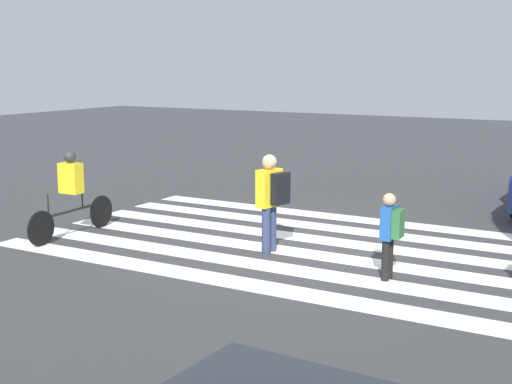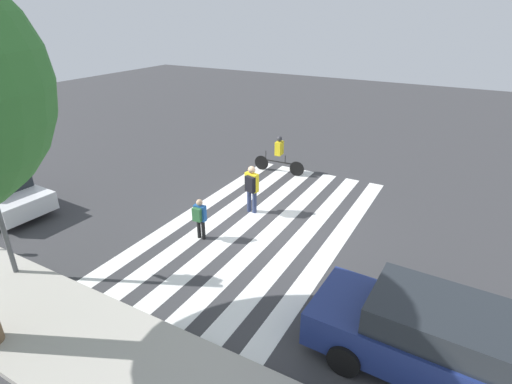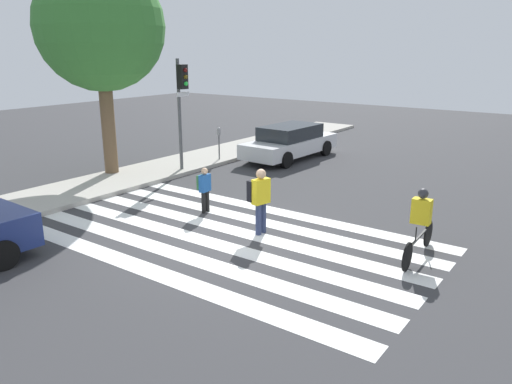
# 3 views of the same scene
# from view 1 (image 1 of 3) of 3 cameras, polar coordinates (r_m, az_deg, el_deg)

# --- Properties ---
(ground_plane) EXTENTS (60.00, 60.00, 0.00)m
(ground_plane) POSITION_cam_1_polar(r_m,az_deg,el_deg) (12.29, 5.02, -4.43)
(ground_plane) COLOR #38383A
(crosswalk_stripes) EXTENTS (5.34, 10.00, 0.01)m
(crosswalk_stripes) POSITION_cam_1_polar(r_m,az_deg,el_deg) (12.29, 5.02, -4.41)
(crosswalk_stripes) COLOR white
(crosswalk_stripes) RESTS_ON ground_plane
(pedestrian_adult_tall_backpack) EXTENTS (0.49, 0.45, 1.64)m
(pedestrian_adult_tall_backpack) POSITION_cam_1_polar(r_m,az_deg,el_deg) (11.70, 1.25, -0.30)
(pedestrian_adult_tall_backpack) COLOR navy
(pedestrian_adult_tall_backpack) RESTS_ON ground_plane
(pedestrian_adult_blue_shirt) EXTENTS (0.36, 0.31, 1.28)m
(pedestrian_adult_blue_shirt) POSITION_cam_1_polar(r_m,az_deg,el_deg) (10.45, 10.70, -2.97)
(pedestrian_adult_blue_shirt) COLOR black
(pedestrian_adult_blue_shirt) RESTS_ON ground_plane
(cyclist_mid_street) EXTENTS (2.22, 0.41, 1.58)m
(cyclist_mid_street) POSITION_cam_1_polar(r_m,az_deg,el_deg) (13.27, -14.56, 0.18)
(cyclist_mid_street) COLOR black
(cyclist_mid_street) RESTS_ON ground_plane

